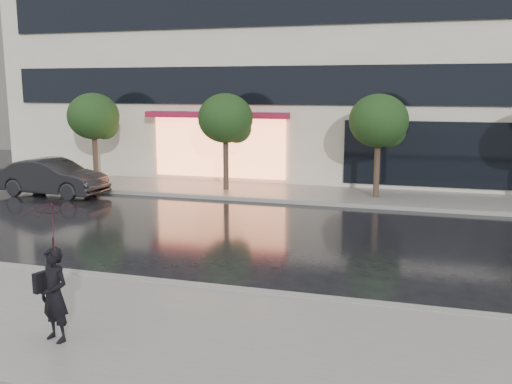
% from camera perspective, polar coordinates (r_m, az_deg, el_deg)
% --- Properties ---
extents(ground, '(120.00, 120.00, 0.00)m').
position_cam_1_polar(ground, '(13.16, -5.22, -8.22)').
color(ground, black).
rests_on(ground, ground).
extents(sidewalk_near, '(60.00, 4.50, 0.12)m').
position_cam_1_polar(sidewalk_near, '(10.39, -12.02, -13.25)').
color(sidewalk_near, slate).
rests_on(sidewalk_near, ground).
extents(sidewalk_far, '(60.00, 3.50, 0.12)m').
position_cam_1_polar(sidewalk_far, '(22.69, 4.36, -0.15)').
color(sidewalk_far, slate).
rests_on(sidewalk_far, ground).
extents(curb_near, '(60.00, 0.25, 0.14)m').
position_cam_1_polar(curb_near, '(12.27, -6.97, -9.32)').
color(curb_near, gray).
rests_on(curb_near, ground).
extents(curb_far, '(60.00, 0.25, 0.14)m').
position_cam_1_polar(curb_far, '(21.02, 3.36, -0.95)').
color(curb_far, gray).
rests_on(curb_far, ground).
extents(tree_far_west, '(2.20, 2.20, 3.99)m').
position_cam_1_polar(tree_far_west, '(25.56, -15.80, 7.14)').
color(tree_far_west, '#33261C').
rests_on(tree_far_west, ground).
extents(tree_mid_west, '(2.20, 2.20, 3.99)m').
position_cam_1_polar(tree_mid_west, '(22.94, -2.91, 7.18)').
color(tree_mid_west, '#33261C').
rests_on(tree_mid_west, ground).
extents(tree_mid_east, '(2.20, 2.20, 3.99)m').
position_cam_1_polar(tree_mid_east, '(21.70, 12.32, 6.78)').
color(tree_mid_east, '#33261C').
rests_on(tree_mid_east, ground).
extents(parked_car, '(4.50, 1.85, 1.45)m').
position_cam_1_polar(parked_car, '(23.82, -19.66, 1.39)').
color(parked_car, black).
rests_on(parked_car, ground).
extents(pedestrian_with_umbrella, '(1.26, 1.27, 2.32)m').
position_cam_1_polar(pedestrian_with_umbrella, '(9.63, -19.67, -5.23)').
color(pedestrian_with_umbrella, black).
rests_on(pedestrian_with_umbrella, sidewalk_near).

